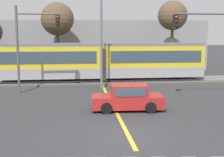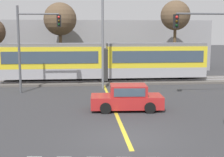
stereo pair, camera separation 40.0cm
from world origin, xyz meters
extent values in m
plane|color=#333335|center=(0.00, 0.00, 0.00)|extent=(200.00, 200.00, 0.00)
cube|color=#56514C|center=(0.00, 15.54, 0.09)|extent=(120.00, 4.00, 0.18)
cube|color=#939399|center=(0.00, 14.82, 0.23)|extent=(120.00, 0.08, 0.10)
cube|color=#939399|center=(0.00, 16.26, 0.23)|extent=(120.00, 0.08, 0.10)
cube|color=#9E9EA3|center=(-4.60, 15.54, 0.98)|extent=(9.00, 2.60, 0.90)
cube|color=yellow|center=(-4.60, 15.54, 2.38)|extent=(9.00, 2.60, 1.90)
cube|color=#384756|center=(-4.60, 14.22, 2.43)|extent=(8.28, 0.04, 1.04)
cube|color=slate|center=(-4.60, 15.54, 3.47)|extent=(9.00, 2.39, 0.28)
cylinder|color=black|center=(-2.12, 15.54, 0.53)|extent=(0.70, 0.20, 0.70)
cylinder|color=black|center=(-7.07, 15.54, 0.53)|extent=(0.70, 0.20, 0.70)
cube|color=#9E9EA3|center=(4.90, 15.54, 0.98)|extent=(9.00, 2.60, 0.90)
cube|color=yellow|center=(4.90, 15.54, 2.38)|extent=(9.00, 2.60, 1.90)
cube|color=#384756|center=(4.90, 14.22, 2.43)|extent=(8.28, 0.04, 1.04)
cube|color=slate|center=(4.90, 15.54, 3.47)|extent=(9.00, 2.39, 0.28)
cylinder|color=black|center=(7.38, 15.54, 0.53)|extent=(0.70, 0.20, 0.70)
cylinder|color=black|center=(2.43, 15.54, 0.53)|extent=(0.70, 0.20, 0.70)
cube|color=#2D2D2D|center=(0.15, 15.54, 1.68)|extent=(0.50, 2.34, 2.80)
cube|color=gold|center=(0.00, 6.01, 0.00)|extent=(0.20, 15.07, 0.01)
cube|color=#B22323|center=(0.72, 4.98, 0.52)|extent=(4.29, 1.93, 0.72)
cube|color=#B22323|center=(0.82, 4.97, 1.20)|extent=(2.18, 1.63, 0.64)
cube|color=#384756|center=(-0.18, 5.03, 1.20)|extent=(0.18, 1.43, 0.52)
cube|color=#384756|center=(0.77, 4.19, 1.20)|extent=(1.78, 0.14, 0.48)
cylinder|color=black|center=(-0.59, 4.20, 0.32)|extent=(0.65, 0.26, 0.64)
cylinder|color=black|center=(-0.49, 5.90, 0.32)|extent=(0.65, 0.26, 0.64)
cylinder|color=black|center=(1.93, 4.06, 0.32)|extent=(0.65, 0.26, 0.64)
cylinder|color=black|center=(2.02, 5.76, 0.32)|extent=(0.65, 0.26, 0.64)
cylinder|color=#515459|center=(6.25, 7.19, 5.77)|extent=(4.00, 0.12, 0.12)
cube|color=black|center=(4.25, 7.19, 5.27)|extent=(0.32, 0.28, 0.90)
sphere|color=red|center=(4.25, 7.04, 5.54)|extent=(0.18, 0.18, 0.18)
sphere|color=#3A2706|center=(4.25, 7.04, 5.27)|extent=(0.18, 0.18, 0.18)
sphere|color=black|center=(4.25, 7.04, 5.00)|extent=(0.18, 0.18, 0.18)
cylinder|color=#515459|center=(-6.55, 10.98, 3.26)|extent=(0.18, 0.18, 6.52)
cylinder|color=#515459|center=(-5.05, 10.98, 5.92)|extent=(3.00, 0.12, 0.12)
cube|color=black|center=(-3.55, 10.98, 5.42)|extent=(0.32, 0.28, 0.90)
sphere|color=red|center=(-3.55, 10.83, 5.69)|extent=(0.18, 0.18, 0.18)
sphere|color=#3A2706|center=(-3.55, 10.83, 5.42)|extent=(0.18, 0.18, 0.18)
sphere|color=black|center=(-3.55, 10.83, 5.15)|extent=(0.18, 0.18, 0.18)
cylinder|color=slate|center=(-0.19, 12.40, 4.43)|extent=(0.20, 0.20, 8.86)
cylinder|color=brown|center=(-4.11, 20.72, 2.64)|extent=(0.32, 0.32, 5.28)
sphere|color=brown|center=(-4.11, 20.72, 5.97)|extent=(3.45, 3.45, 3.45)
cylinder|color=brown|center=(8.07, 19.97, 2.87)|extent=(0.32, 0.32, 5.74)
sphere|color=brown|center=(8.07, 19.97, 6.37)|extent=(3.14, 3.14, 3.14)
cube|color=gray|center=(0.36, 26.45, 3.00)|extent=(26.54, 6.00, 5.99)
camera|label=1|loc=(-2.28, -12.87, 4.54)|focal=50.00mm
camera|label=2|loc=(-1.88, -12.91, 4.54)|focal=50.00mm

